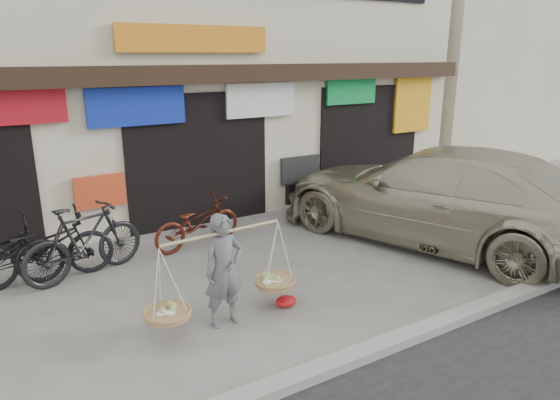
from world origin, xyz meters
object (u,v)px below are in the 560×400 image
bike_2 (197,222)px  bike_3 (42,248)px  street_vendor (224,275)px  bike_1 (84,241)px  suv (437,195)px

bike_2 → bike_3: 2.62m
street_vendor → bike_2: (0.74, 2.77, -0.23)m
bike_2 → bike_1: bearing=88.0°
bike_1 → suv: 6.24m
street_vendor → bike_3: street_vendor is taller
bike_3 → bike_1: bearing=-102.1°
street_vendor → bike_3: (-1.87, 2.61, -0.13)m
bike_1 → bike_2: bike_1 is taller
bike_2 → bike_3: bike_3 is taller
bike_1 → street_vendor: bearing=-169.6°
bike_2 → suv: 4.48m
bike_2 → suv: size_ratio=0.26×
bike_1 → bike_2: bearing=-98.3°
bike_1 → suv: size_ratio=0.30×
bike_3 → bike_2: bearing=-85.3°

